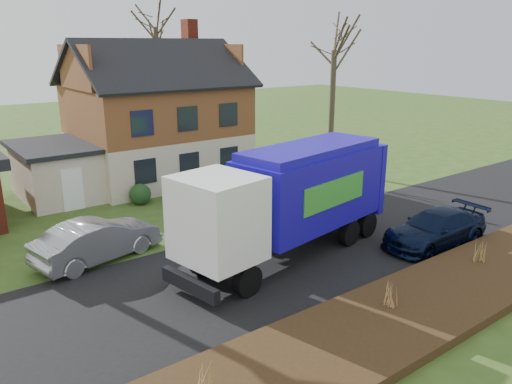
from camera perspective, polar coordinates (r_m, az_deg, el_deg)
ground at (r=18.87m, az=2.72°, el=-7.98°), size 120.00×120.00×0.00m
road at (r=18.87m, az=2.72°, el=-7.96°), size 80.00×7.00×0.02m
mulch_verge at (r=15.56m, az=15.59°, el=-13.73°), size 80.00×3.50×0.30m
main_house at (r=30.07m, az=-12.14°, el=8.96°), size 12.95×8.95×9.26m
garbage_truck at (r=18.72m, az=4.22°, el=-0.38°), size 9.99×4.18×4.15m
silver_sedan at (r=19.66m, az=-17.64°, el=-5.25°), size 5.06×2.71×1.58m
navy_wagon at (r=21.38m, az=19.80°, el=-3.93°), size 4.97×2.27×1.41m
tree_front_east at (r=31.28m, az=9.05°, el=17.94°), size 3.84×3.84×10.67m
tree_back at (r=38.82m, az=-11.50°, el=19.75°), size 3.85×3.85×12.20m
grass_clump_west at (r=11.69m, az=-5.95°, el=-20.84°), size 0.35×0.29×0.93m
grass_clump_mid at (r=15.68m, az=15.12°, el=-10.96°), size 0.32×0.26×0.89m
grass_clump_east at (r=19.64m, az=24.12°, el=-6.13°), size 0.36×0.29×0.89m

